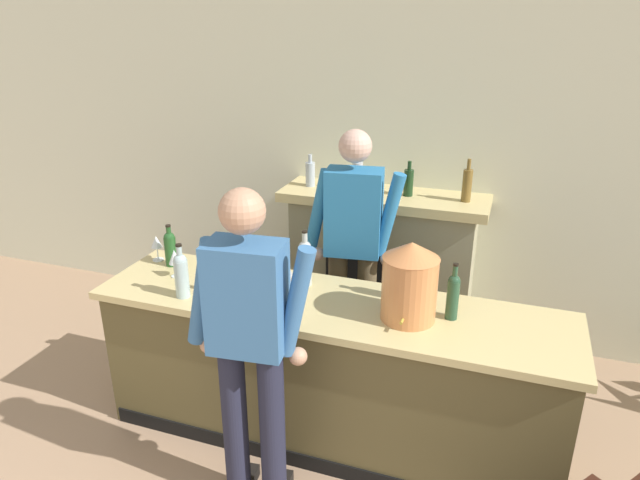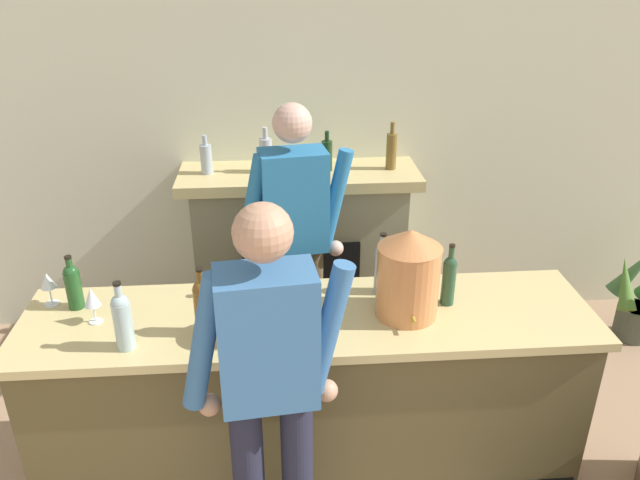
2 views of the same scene
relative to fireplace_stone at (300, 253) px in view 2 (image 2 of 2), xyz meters
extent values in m
cube|color=beige|center=(-0.06, 0.26, 0.76)|extent=(12.00, 0.07, 2.75)
cube|color=brown|center=(-0.01, -1.28, -0.17)|extent=(2.67, 0.62, 0.89)
cube|color=tan|center=(-0.01, -1.28, 0.29)|extent=(2.74, 0.69, 0.04)
cube|color=gray|center=(0.00, 0.01, -0.05)|extent=(1.38, 0.44, 1.14)
cube|color=black|center=(0.00, -0.23, -0.19)|extent=(0.76, 0.02, 0.73)
cube|color=tan|center=(0.00, -0.01, 0.56)|extent=(1.54, 0.52, 0.07)
cylinder|color=#9FACB7|center=(-0.58, -0.01, 0.69)|extent=(0.07, 0.07, 0.19)
cylinder|color=#9FACB7|center=(-0.58, -0.01, 0.81)|extent=(0.03, 0.03, 0.06)
cylinder|color=#A8ADBA|center=(-0.21, -0.01, 0.70)|extent=(0.08, 0.08, 0.22)
cylinder|color=#A8ADBA|center=(-0.21, -0.01, 0.85)|extent=(0.03, 0.03, 0.07)
cylinder|color=#183319|center=(0.18, -0.01, 0.69)|extent=(0.07, 0.07, 0.19)
cylinder|color=#183319|center=(0.18, -0.01, 0.82)|extent=(0.03, 0.03, 0.06)
cylinder|color=brown|center=(0.59, -0.01, 0.71)|extent=(0.07, 0.07, 0.23)
cylinder|color=brown|center=(0.59, -0.01, 0.86)|extent=(0.03, 0.03, 0.08)
cylinder|color=#4A5041|center=(2.33, -0.27, -0.50)|extent=(0.25, 0.25, 0.24)
cylinder|color=#332319|center=(2.33, -0.27, -0.38)|extent=(0.22, 0.22, 0.02)
cone|color=#426D3E|center=(2.35, -0.14, -0.14)|extent=(0.36, 0.16, 0.45)
cone|color=#4A742B|center=(2.22, -0.25, -0.19)|extent=(0.18, 0.35, 0.36)
cube|color=#376699|center=(-0.20, -1.90, 0.62)|extent=(0.38, 0.26, 0.54)
cylinder|color=#376699|center=(0.02, -1.86, 0.61)|extent=(0.20, 0.08, 0.57)
sphere|color=tan|center=(0.02, -1.84, 0.31)|extent=(0.09, 0.09, 0.09)
cylinder|color=#376699|center=(-0.43, -1.90, 0.61)|extent=(0.20, 0.08, 0.57)
sphere|color=tan|center=(-0.44, -1.88, 0.31)|extent=(0.09, 0.09, 0.09)
sphere|color=tan|center=(-0.20, -1.90, 1.04)|extent=(0.21, 0.21, 0.21)
cylinder|color=brown|center=(-0.16, -0.64, -0.13)|extent=(0.13, 0.13, 0.97)
cube|color=black|center=(-0.15, -0.71, -0.58)|extent=(0.13, 0.25, 0.07)
cylinder|color=brown|center=(0.04, -0.61, -0.13)|extent=(0.13, 0.13, 0.97)
cube|color=black|center=(0.05, -0.68, -0.58)|extent=(0.13, 0.25, 0.07)
cube|color=teal|center=(-0.06, -0.63, 0.64)|extent=(0.39, 0.27, 0.57)
cylinder|color=teal|center=(-0.28, -0.68, 0.64)|extent=(0.20, 0.08, 0.57)
sphere|color=#CCA290|center=(-0.28, -0.70, 0.34)|extent=(0.09, 0.09, 0.09)
cylinder|color=teal|center=(0.17, -0.62, 0.64)|extent=(0.20, 0.08, 0.57)
sphere|color=#CCA290|center=(0.18, -0.64, 0.34)|extent=(0.09, 0.09, 0.09)
sphere|color=#CCA290|center=(-0.06, -0.63, 1.07)|extent=(0.21, 0.21, 0.21)
cylinder|color=#C87A45|center=(0.45, -1.30, 0.49)|extent=(0.29, 0.29, 0.35)
cone|color=#C87A45|center=(0.45, -1.30, 0.71)|extent=(0.30, 0.30, 0.09)
cylinder|color=#B29333|center=(0.45, -1.47, 0.39)|extent=(0.02, 0.04, 0.02)
cylinder|color=silver|center=(-0.28, -1.45, 0.42)|extent=(0.21, 0.21, 0.20)
cylinder|color=silver|center=(-0.28, -1.45, 0.52)|extent=(0.22, 0.22, 0.01)
cylinder|color=#ABB3B1|center=(-0.22, -1.10, 0.44)|extent=(0.08, 0.08, 0.24)
sphere|color=#ABB3B1|center=(-0.22, -1.10, 0.56)|extent=(0.08, 0.08, 0.08)
cylinder|color=#ABB3B1|center=(-0.22, -1.10, 0.60)|extent=(0.03, 0.03, 0.09)
cylinder|color=black|center=(-0.22, -1.10, 0.66)|extent=(0.04, 0.04, 0.01)
cylinder|color=#A5ABB0|center=(0.36, -1.09, 0.43)|extent=(0.08, 0.08, 0.23)
sphere|color=#A5ABB0|center=(0.36, -1.09, 0.54)|extent=(0.07, 0.07, 0.07)
cylinder|color=#A5ABB0|center=(0.36, -1.09, 0.59)|extent=(0.03, 0.03, 0.09)
cylinder|color=black|center=(0.36, -1.09, 0.64)|extent=(0.03, 0.03, 0.01)
cylinder|color=brown|center=(-0.49, -1.40, 0.43)|extent=(0.08, 0.08, 0.23)
sphere|color=brown|center=(-0.49, -1.40, 0.55)|extent=(0.08, 0.08, 0.08)
cylinder|color=brown|center=(-0.49, -1.40, 0.59)|extent=(0.03, 0.03, 0.09)
cylinder|color=black|center=(-0.49, -1.40, 0.64)|extent=(0.04, 0.04, 0.01)
cylinder|color=#1F4B20|center=(-1.14, -1.12, 0.41)|extent=(0.08, 0.08, 0.19)
sphere|color=#1F4B20|center=(-1.14, -1.12, 0.51)|extent=(0.07, 0.07, 0.07)
cylinder|color=#1F4B20|center=(-1.14, -1.12, 0.54)|extent=(0.03, 0.03, 0.07)
cylinder|color=black|center=(-1.14, -1.12, 0.59)|extent=(0.03, 0.03, 0.01)
cylinder|color=#23442E|center=(0.67, -1.23, 0.43)|extent=(0.07, 0.07, 0.22)
sphere|color=#23442E|center=(0.67, -1.23, 0.54)|extent=(0.06, 0.06, 0.06)
cylinder|color=#23442E|center=(0.67, -1.23, 0.58)|extent=(0.03, 0.03, 0.09)
cylinder|color=black|center=(0.67, -1.23, 0.63)|extent=(0.03, 0.03, 0.01)
cylinder|color=#9FB8BA|center=(-0.83, -1.48, 0.43)|extent=(0.08, 0.08, 0.23)
sphere|color=#9FB8BA|center=(-0.83, -1.48, 0.54)|extent=(0.08, 0.08, 0.08)
cylinder|color=#9FB8BA|center=(-0.83, -1.48, 0.59)|extent=(0.03, 0.03, 0.09)
cylinder|color=black|center=(-0.83, -1.48, 0.64)|extent=(0.04, 0.04, 0.01)
cylinder|color=silver|center=(-1.27, -1.09, 0.32)|extent=(0.07, 0.07, 0.01)
cylinder|color=silver|center=(-1.27, -1.09, 0.37)|extent=(0.01, 0.01, 0.09)
cone|color=silver|center=(-1.27, -1.09, 0.45)|extent=(0.07, 0.07, 0.08)
cylinder|color=silver|center=(-1.01, -1.26, 0.32)|extent=(0.06, 0.06, 0.01)
cylinder|color=silver|center=(-1.01, -1.26, 0.36)|extent=(0.01, 0.01, 0.08)
cone|color=silver|center=(-1.01, -1.26, 0.45)|extent=(0.08, 0.08, 0.09)
camera|label=1|loc=(0.89, -4.00, 1.85)|focal=32.00mm
camera|label=2|loc=(-0.16, -3.80, 1.92)|focal=35.00mm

